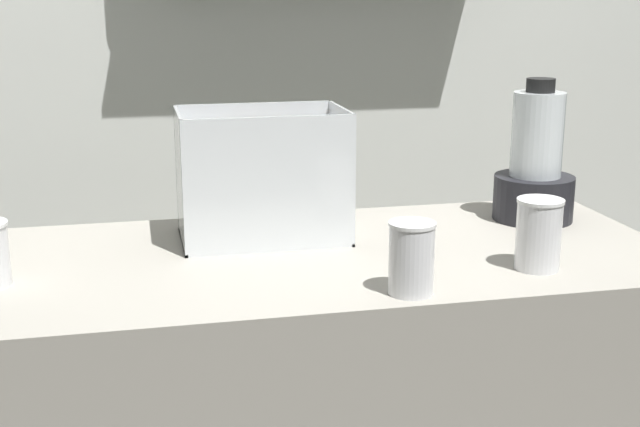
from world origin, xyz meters
TOP-DOWN VIEW (x-y plane):
  - back_wall_unit at (0.00, 0.77)m, footprint 2.60×0.24m
  - carrot_display_bin at (-0.10, 0.13)m, footprint 0.34×0.22m
  - blender_pitcher at (0.52, 0.14)m, footprint 0.18×0.18m
  - juice_cup_beet_left at (0.10, -0.26)m, footprint 0.08×0.08m
  - juice_cup_carrot_middle at (0.37, -0.18)m, footprint 0.09×0.09m

SIDE VIEW (x-z plane):
  - juice_cup_beet_left at x=0.10m, z-range 0.89..1.02m
  - juice_cup_carrot_middle at x=0.37m, z-range 0.89..1.03m
  - carrot_display_bin at x=-0.10m, z-range 0.85..1.12m
  - blender_pitcher at x=0.52m, z-range 0.86..1.17m
  - back_wall_unit at x=0.00m, z-range 0.01..2.51m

